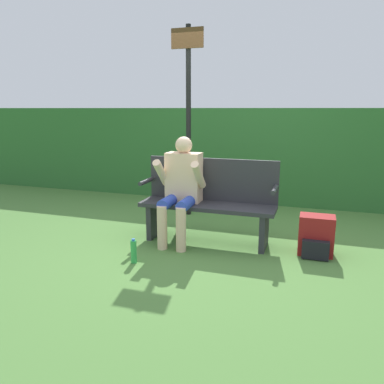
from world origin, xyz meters
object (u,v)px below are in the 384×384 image
park_bench (209,201)px  signpost (188,109)px  backpack (316,237)px  parked_car (151,130)px  water_bottle (134,251)px  person_seated (181,185)px

park_bench → signpost: bearing=121.0°
backpack → parked_car: parked_car is taller
signpost → park_bench: bearing=-59.0°
water_bottle → parked_car: size_ratio=0.06×
backpack → water_bottle: (-1.73, -0.80, -0.08)m
signpost → parked_car: size_ratio=0.60×
backpack → water_bottle: 1.91m
water_bottle → backpack: bearing=24.7°
backpack → signpost: size_ratio=0.16×
person_seated → water_bottle: bearing=-106.9°
water_bottle → parked_car: (-5.44, 12.45, 0.45)m
parked_car → park_bench: bearing=-159.2°
water_bottle → signpost: (-0.05, 1.85, 1.39)m
person_seated → backpack: 1.57m
parked_car → signpost: bearing=-159.6°
person_seated → water_bottle: 0.97m
signpost → parked_car: 11.93m
person_seated → parked_car: 12.99m
park_bench → water_bottle: size_ratio=6.13×
person_seated → backpack: size_ratio=2.85×
park_bench → backpack: bearing=-4.2°
park_bench → parked_car: parked_car is taller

